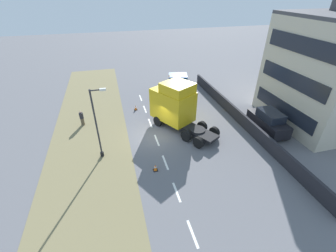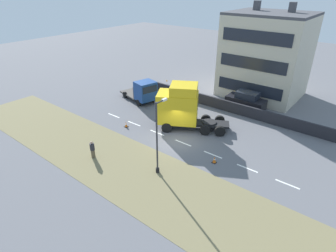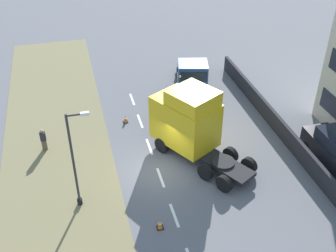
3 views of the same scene
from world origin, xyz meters
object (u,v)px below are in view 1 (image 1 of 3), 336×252
(traffic_cone_trailing, at_px, (155,168))
(lamp_post, at_px, (98,128))
(lorry_cab, at_px, (175,105))
(pedestrian, at_px, (82,118))
(traffic_cone_lead, at_px, (136,108))
(flatbed_truck, at_px, (178,84))
(parked_car, at_px, (268,122))

(traffic_cone_trailing, bearing_deg, lamp_post, 143.52)
(lorry_cab, bearing_deg, lamp_post, 173.69)
(pedestrian, distance_m, traffic_cone_lead, 6.02)
(flatbed_truck, bearing_deg, pedestrian, 36.89)
(flatbed_truck, bearing_deg, parked_car, 133.19)
(parked_car, height_order, lamp_post, lamp_post)
(flatbed_truck, xyz_separation_m, parked_car, (5.92, -10.68, -0.43))
(flatbed_truck, distance_m, lamp_post, 14.37)
(lamp_post, bearing_deg, pedestrian, 108.78)
(traffic_cone_lead, bearing_deg, lorry_cab, -52.78)
(lorry_cab, xyz_separation_m, pedestrian, (-9.06, 2.54, -1.57))
(traffic_cone_trailing, bearing_deg, traffic_cone_lead, 90.46)
(parked_car, relative_size, lamp_post, 0.74)
(traffic_cone_lead, bearing_deg, parked_car, -33.05)
(traffic_cone_lead, bearing_deg, lamp_post, -116.48)
(traffic_cone_trailing, bearing_deg, lorry_cab, 61.18)
(parked_car, distance_m, lamp_post, 15.71)
(pedestrian, bearing_deg, lamp_post, -71.22)
(pedestrian, bearing_deg, lorry_cab, -15.68)
(lorry_cab, xyz_separation_m, traffic_cone_trailing, (-3.28, -5.97, -2.06))
(lamp_post, distance_m, pedestrian, 6.32)
(parked_car, bearing_deg, flatbed_truck, 119.12)
(pedestrian, height_order, traffic_cone_trailing, pedestrian)
(flatbed_truck, bearing_deg, traffic_cone_lead, 40.82)
(lorry_cab, distance_m, parked_car, 9.18)
(lamp_post, xyz_separation_m, traffic_cone_trailing, (3.85, -2.85, -2.52))
(parked_car, relative_size, traffic_cone_lead, 7.70)
(parked_car, xyz_separation_m, pedestrian, (-17.54, 5.82, -0.27))
(parked_car, relative_size, pedestrian, 2.80)
(pedestrian, height_order, traffic_cone_lead, pedestrian)
(flatbed_truck, xyz_separation_m, traffic_cone_trailing, (-5.84, -13.38, -1.20))
(lorry_cab, xyz_separation_m, flatbed_truck, (2.56, 7.40, -0.86))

